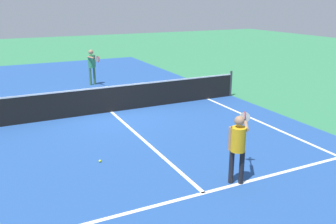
% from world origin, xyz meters
% --- Properties ---
extents(ground_plane, '(60.00, 60.00, 0.00)m').
position_xyz_m(ground_plane, '(0.00, 0.00, 0.00)').
color(ground_plane, '#337F51').
extents(court_surface_inbounds, '(10.62, 24.40, 0.00)m').
position_xyz_m(court_surface_inbounds, '(0.00, 0.00, 0.00)').
color(court_surface_inbounds, '#234C93').
rests_on(court_surface_inbounds, ground_plane).
extents(line_sideline_right, '(0.10, 11.89, 0.01)m').
position_xyz_m(line_sideline_right, '(4.11, -5.95, 0.00)').
color(line_sideline_right, white).
rests_on(line_sideline_right, ground_plane).
extents(line_service_near, '(8.22, 0.10, 0.01)m').
position_xyz_m(line_service_near, '(0.00, -6.40, 0.00)').
color(line_service_near, white).
rests_on(line_service_near, ground_plane).
extents(line_center_service, '(0.10, 6.40, 0.01)m').
position_xyz_m(line_center_service, '(0.00, -3.20, 0.00)').
color(line_center_service, white).
rests_on(line_center_service, ground_plane).
extents(net, '(10.52, 0.09, 1.07)m').
position_xyz_m(net, '(0.00, 0.00, 0.49)').
color(net, '#33383D').
rests_on(net, ground_plane).
extents(player_near, '(0.92, 0.91, 1.56)m').
position_xyz_m(player_near, '(0.88, -6.31, 0.96)').
color(player_near, black).
rests_on(player_near, ground_plane).
extents(player_far, '(0.41, 1.23, 1.67)m').
position_xyz_m(player_far, '(0.55, 4.63, 1.04)').
color(player_far, '#3F7247').
rests_on(player_far, ground_plane).
extents(tennis_ball_mid_court, '(0.07, 0.07, 0.07)m').
position_xyz_m(tennis_ball_mid_court, '(-1.55, -3.97, 0.03)').
color(tennis_ball_mid_court, '#CCE033').
rests_on(tennis_ball_mid_court, ground_plane).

